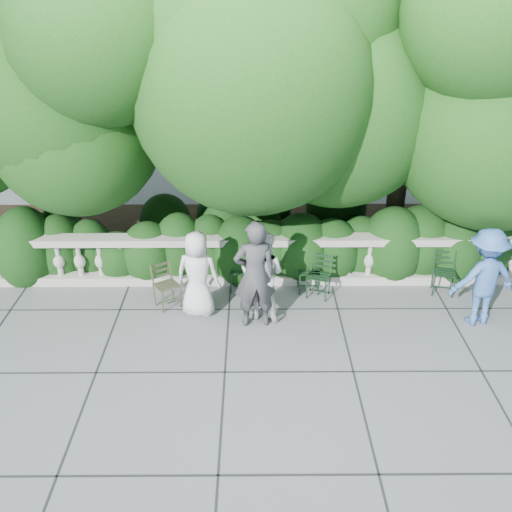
{
  "coord_description": "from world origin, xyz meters",
  "views": [
    {
      "loc": [
        -0.06,
        -8.02,
        5.68
      ],
      "look_at": [
        0.0,
        1.0,
        1.0
      ],
      "focal_mm": 40.0,
      "sensor_mm": 36.0,
      "label": 1
    }
  ],
  "objects_px": {
    "chair_weathered": "(172,310)",
    "person_woman_grey": "(255,275)",
    "chair_b": "(241,294)",
    "chair_c": "(316,300)",
    "person_businessman": "(198,274)",
    "chair_e": "(442,297)",
    "person_older_blue": "(484,277)",
    "person_casual_man": "(263,275)",
    "chair_d": "(308,295)"
  },
  "relations": [
    {
      "from": "chair_e",
      "to": "person_older_blue",
      "type": "bearing_deg",
      "value": -56.15
    },
    {
      "from": "chair_b",
      "to": "person_businessman",
      "type": "distance_m",
      "value": 1.26
    },
    {
      "from": "chair_weathered",
      "to": "person_woman_grey",
      "type": "height_order",
      "value": "person_woman_grey"
    },
    {
      "from": "chair_d",
      "to": "chair_e",
      "type": "relative_size",
      "value": 1.0
    },
    {
      "from": "chair_c",
      "to": "person_businessman",
      "type": "xyz_separation_m",
      "value": [
        -2.15,
        -0.41,
        0.8
      ]
    },
    {
      "from": "chair_weathered",
      "to": "person_businessman",
      "type": "bearing_deg",
      "value": -45.42
    },
    {
      "from": "chair_d",
      "to": "person_woman_grey",
      "type": "xyz_separation_m",
      "value": [
        -1.03,
        -0.95,
        0.98
      ]
    },
    {
      "from": "chair_e",
      "to": "person_older_blue",
      "type": "xyz_separation_m",
      "value": [
        0.34,
        -0.83,
        0.89
      ]
    },
    {
      "from": "chair_c",
      "to": "person_woman_grey",
      "type": "xyz_separation_m",
      "value": [
        -1.15,
        -0.76,
        0.98
      ]
    },
    {
      "from": "chair_b",
      "to": "chair_c",
      "type": "height_order",
      "value": "same"
    },
    {
      "from": "person_businessman",
      "to": "person_woman_grey",
      "type": "bearing_deg",
      "value": 172.23
    },
    {
      "from": "person_older_blue",
      "to": "person_businessman",
      "type": "bearing_deg",
      "value": -13.81
    },
    {
      "from": "chair_d",
      "to": "person_businessman",
      "type": "height_order",
      "value": "person_businessman"
    },
    {
      "from": "chair_c",
      "to": "chair_weathered",
      "type": "distance_m",
      "value": 2.69
    },
    {
      "from": "chair_weathered",
      "to": "person_casual_man",
      "type": "bearing_deg",
      "value": -40.76
    },
    {
      "from": "chair_e",
      "to": "chair_b",
      "type": "bearing_deg",
      "value": -170.11
    },
    {
      "from": "chair_weathered",
      "to": "person_casual_man",
      "type": "distance_m",
      "value": 1.86
    },
    {
      "from": "chair_c",
      "to": "chair_e",
      "type": "height_order",
      "value": "same"
    },
    {
      "from": "person_businessman",
      "to": "person_older_blue",
      "type": "bearing_deg",
      "value": -172.14
    },
    {
      "from": "person_casual_man",
      "to": "person_older_blue",
      "type": "relative_size",
      "value": 0.93
    },
    {
      "from": "person_businessman",
      "to": "person_older_blue",
      "type": "xyz_separation_m",
      "value": [
        4.91,
        -0.31,
        0.09
      ]
    },
    {
      "from": "person_businessman",
      "to": "person_woman_grey",
      "type": "height_order",
      "value": "person_woman_grey"
    },
    {
      "from": "chair_c",
      "to": "chair_weathered",
      "type": "relative_size",
      "value": 1.0
    },
    {
      "from": "chair_b",
      "to": "chair_c",
      "type": "distance_m",
      "value": 1.44
    },
    {
      "from": "chair_weathered",
      "to": "person_older_blue",
      "type": "height_order",
      "value": "person_older_blue"
    },
    {
      "from": "chair_e",
      "to": "person_woman_grey",
      "type": "xyz_separation_m",
      "value": [
        -3.56,
        -0.87,
        0.98
      ]
    },
    {
      "from": "chair_b",
      "to": "chair_e",
      "type": "relative_size",
      "value": 1.0
    },
    {
      "from": "chair_e",
      "to": "person_businessman",
      "type": "bearing_deg",
      "value": -161.91
    },
    {
      "from": "chair_c",
      "to": "chair_d",
      "type": "bearing_deg",
      "value": 142.42
    },
    {
      "from": "chair_d",
      "to": "chair_c",
      "type": "bearing_deg",
      "value": -57.93
    },
    {
      "from": "chair_e",
      "to": "chair_weathered",
      "type": "height_order",
      "value": "same"
    },
    {
      "from": "chair_b",
      "to": "person_woman_grey",
      "type": "xyz_separation_m",
      "value": [
        0.27,
        -0.98,
        0.98
      ]
    },
    {
      "from": "chair_d",
      "to": "person_older_blue",
      "type": "height_order",
      "value": "person_older_blue"
    },
    {
      "from": "chair_e",
      "to": "person_older_blue",
      "type": "distance_m",
      "value": 1.26
    },
    {
      "from": "chair_weathered",
      "to": "person_woman_grey",
      "type": "relative_size",
      "value": 0.43
    },
    {
      "from": "person_casual_man",
      "to": "person_older_blue",
      "type": "xyz_separation_m",
      "value": [
        3.77,
        -0.22,
        0.07
      ]
    },
    {
      "from": "person_casual_man",
      "to": "person_older_blue",
      "type": "height_order",
      "value": "person_older_blue"
    },
    {
      "from": "chair_e",
      "to": "person_businessman",
      "type": "distance_m",
      "value": 4.67
    },
    {
      "from": "chair_d",
      "to": "person_businessman",
      "type": "bearing_deg",
      "value": -163.45
    },
    {
      "from": "chair_c",
      "to": "chair_d",
      "type": "relative_size",
      "value": 1.0
    },
    {
      "from": "person_older_blue",
      "to": "person_casual_man",
      "type": "bearing_deg",
      "value": -13.56
    },
    {
      "from": "chair_e",
      "to": "person_businessman",
      "type": "height_order",
      "value": "person_businessman"
    },
    {
      "from": "chair_e",
      "to": "person_casual_man",
      "type": "xyz_separation_m",
      "value": [
        -3.43,
        -0.61,
        0.82
      ]
    },
    {
      "from": "chair_c",
      "to": "chair_e",
      "type": "distance_m",
      "value": 2.42
    },
    {
      "from": "chair_e",
      "to": "chair_weathered",
      "type": "xyz_separation_m",
      "value": [
        -5.08,
        -0.42,
        0.0
      ]
    },
    {
      "from": "chair_d",
      "to": "person_woman_grey",
      "type": "relative_size",
      "value": 0.43
    },
    {
      "from": "person_businessman",
      "to": "person_older_blue",
      "type": "distance_m",
      "value": 4.92
    },
    {
      "from": "chair_b",
      "to": "chair_weathered",
      "type": "relative_size",
      "value": 1.0
    },
    {
      "from": "chair_c",
      "to": "chair_d",
      "type": "height_order",
      "value": "same"
    },
    {
      "from": "chair_e",
      "to": "person_casual_man",
      "type": "height_order",
      "value": "person_casual_man"
    }
  ]
}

